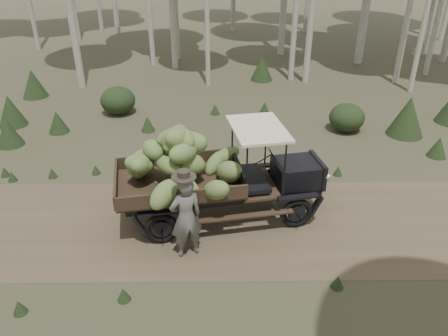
{
  "coord_description": "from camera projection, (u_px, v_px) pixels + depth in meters",
  "views": [
    {
      "loc": [
        1.42,
        -8.76,
        6.37
      ],
      "look_at": [
        1.52,
        0.43,
        1.36
      ],
      "focal_mm": 35.0,
      "sensor_mm": 36.0,
      "label": 1
    }
  ],
  "objects": [
    {
      "name": "banana_truck",
      "position": [
        202.0,
        166.0,
        10.31
      ],
      "size": [
        5.34,
        3.0,
        2.61
      ],
      "rotation": [
        0.0,
        0.0,
        0.18
      ],
      "color": "black",
      "rests_on": "ground"
    },
    {
      "name": "farmer",
      "position": [
        186.0,
        217.0,
        9.31
      ],
      "size": [
        0.84,
        0.71,
        2.12
      ],
      "rotation": [
        0.0,
        0.0,
        3.55
      ],
      "color": "#56544E",
      "rests_on": "ground"
    },
    {
      "name": "dirt_track",
      "position": [
        162.0,
        225.0,
        10.73
      ],
      "size": [
        70.0,
        4.0,
        0.01
      ],
      "primitive_type": "cube",
      "color": "brown",
      "rests_on": "ground"
    },
    {
      "name": "ground",
      "position": [
        162.0,
        225.0,
        10.73
      ],
      "size": [
        120.0,
        120.0,
        0.0
      ],
      "primitive_type": "plane",
      "color": "#473D2B",
      "rests_on": "ground"
    },
    {
      "name": "undergrowth",
      "position": [
        117.0,
        211.0,
        10.28
      ],
      "size": [
        22.37,
        24.95,
        1.4
      ],
      "color": "#233319",
      "rests_on": "ground"
    }
  ]
}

